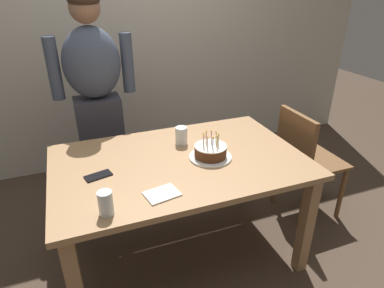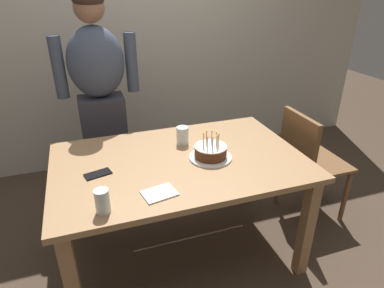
{
  "view_description": "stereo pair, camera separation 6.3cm",
  "coord_description": "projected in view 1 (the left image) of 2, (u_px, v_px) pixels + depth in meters",
  "views": [
    {
      "loc": [
        -0.56,
        -1.66,
        1.71
      ],
      "look_at": [
        0.07,
        -0.02,
        0.84
      ],
      "focal_mm": 30.92,
      "sensor_mm": 36.0,
      "label": 1
    },
    {
      "loc": [
        -0.5,
        -1.68,
        1.71
      ],
      "look_at": [
        0.07,
        -0.02,
        0.84
      ],
      "focal_mm": 30.92,
      "sensor_mm": 36.0,
      "label": 2
    }
  ],
  "objects": [
    {
      "name": "dining_chair",
      "position": [
        303.0,
        156.0,
        2.51
      ],
      "size": [
        0.42,
        0.42,
        0.87
      ],
      "rotation": [
        0.0,
        0.0,
        1.57
      ],
      "color": "brown",
      "rests_on": "ground_plane"
    },
    {
      "name": "water_glass_far",
      "position": [
        181.0,
        136.0,
        2.16
      ],
      "size": [
        0.08,
        0.08,
        0.12
      ],
      "primitive_type": "cylinder",
      "color": "silver",
      "rests_on": "dining_table"
    },
    {
      "name": "person_man_bearded",
      "position": [
        97.0,
        104.0,
        2.5
      ],
      "size": [
        0.61,
        0.27,
        1.66
      ],
      "rotation": [
        0.0,
        0.0,
        3.14
      ],
      "color": "#33333D",
      "rests_on": "ground_plane"
    },
    {
      "name": "dining_table",
      "position": [
        180.0,
        173.0,
        2.04
      ],
      "size": [
        1.5,
        0.96,
        0.74
      ],
      "color": "#A37A51",
      "rests_on": "ground_plane"
    },
    {
      "name": "water_glass_near",
      "position": [
        106.0,
        203.0,
        1.51
      ],
      "size": [
        0.07,
        0.07,
        0.12
      ],
      "primitive_type": "cylinder",
      "color": "silver",
      "rests_on": "dining_table"
    },
    {
      "name": "back_wall",
      "position": [
        124.0,
        30.0,
        3.05
      ],
      "size": [
        5.2,
        0.1,
        2.6
      ],
      "primitive_type": "cube",
      "color": "beige",
      "rests_on": "ground_plane"
    },
    {
      "name": "ground_plane",
      "position": [
        181.0,
        251.0,
        2.32
      ],
      "size": [
        10.0,
        10.0,
        0.0
      ],
      "primitive_type": "plane",
      "color": "#47382B"
    },
    {
      "name": "birthday_cake",
      "position": [
        210.0,
        152.0,
        2.0
      ],
      "size": [
        0.26,
        0.26,
        0.16
      ],
      "color": "white",
      "rests_on": "dining_table"
    },
    {
      "name": "napkin_stack",
      "position": [
        162.0,
        194.0,
        1.67
      ],
      "size": [
        0.19,
        0.15,
        0.01
      ],
      "primitive_type": "cube",
      "rotation": [
        0.0,
        0.0,
        0.19
      ],
      "color": "white",
      "rests_on": "dining_table"
    },
    {
      "name": "cell_phone",
      "position": [
        98.0,
        176.0,
        1.82
      ],
      "size": [
        0.16,
        0.11,
        0.01
      ],
      "primitive_type": "cube",
      "rotation": [
        0.0,
        0.0,
        0.26
      ],
      "color": "black",
      "rests_on": "dining_table"
    }
  ]
}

